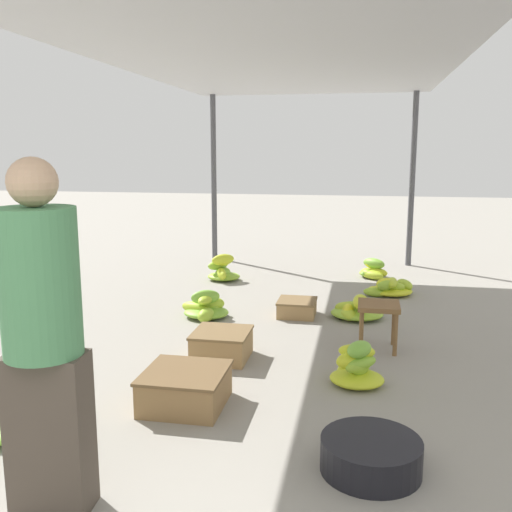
{
  "coord_description": "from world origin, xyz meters",
  "views": [
    {
      "loc": [
        0.79,
        -1.3,
        1.65
      ],
      "look_at": [
        0.0,
        2.86,
        0.86
      ],
      "focal_mm": 40.0,
      "sensor_mm": 36.0,
      "label": 1
    }
  ],
  "objects_px": {
    "banana_pile_right_3": "(372,271)",
    "crate_far": "(297,308)",
    "stool": "(379,312)",
    "basin_black": "(371,455)",
    "banana_pile_right_1": "(357,367)",
    "banana_pile_right_0": "(390,288)",
    "crate_near": "(222,345)",
    "banana_pile_left_2": "(223,271)",
    "crate_mid": "(185,388)",
    "vendor_foreground": "(43,335)",
    "banana_pile_right_2": "(356,310)",
    "banana_pile_left_1": "(206,308)",
    "banana_pile_left_0": "(25,421)"
  },
  "relations": [
    {
      "from": "banana_pile_right_3",
      "to": "crate_far",
      "type": "relative_size",
      "value": 1.3
    },
    {
      "from": "stool",
      "to": "basin_black",
      "type": "distance_m",
      "value": 1.91
    },
    {
      "from": "crate_far",
      "to": "banana_pile_right_1",
      "type": "bearing_deg",
      "value": -69.33
    },
    {
      "from": "banana_pile_right_3",
      "to": "basin_black",
      "type": "bearing_deg",
      "value": -90.71
    },
    {
      "from": "banana_pile_right_0",
      "to": "crate_near",
      "type": "relative_size",
      "value": 1.35
    },
    {
      "from": "banana_pile_right_3",
      "to": "crate_near",
      "type": "bearing_deg",
      "value": -110.65
    },
    {
      "from": "banana_pile_right_3",
      "to": "crate_near",
      "type": "relative_size",
      "value": 1.11
    },
    {
      "from": "banana_pile_left_2",
      "to": "crate_near",
      "type": "height_order",
      "value": "banana_pile_left_2"
    },
    {
      "from": "crate_near",
      "to": "crate_mid",
      "type": "xyz_separation_m",
      "value": [
        -0.02,
        -0.88,
        0.01
      ]
    },
    {
      "from": "crate_near",
      "to": "crate_mid",
      "type": "distance_m",
      "value": 0.88
    },
    {
      "from": "vendor_foreground",
      "to": "banana_pile_right_3",
      "type": "height_order",
      "value": "vendor_foreground"
    },
    {
      "from": "banana_pile_left_2",
      "to": "crate_near",
      "type": "relative_size",
      "value": 1.03
    },
    {
      "from": "vendor_foreground",
      "to": "banana_pile_left_2",
      "type": "distance_m",
      "value": 4.81
    },
    {
      "from": "banana_pile_right_2",
      "to": "crate_mid",
      "type": "relative_size",
      "value": 0.98
    },
    {
      "from": "crate_near",
      "to": "banana_pile_right_3",
      "type": "bearing_deg",
      "value": 69.35
    },
    {
      "from": "banana_pile_left_1",
      "to": "banana_pile_right_2",
      "type": "bearing_deg",
      "value": 9.98
    },
    {
      "from": "banana_pile_right_0",
      "to": "banana_pile_right_1",
      "type": "xyz_separation_m",
      "value": [
        -0.33,
        -2.65,
        0.05
      ]
    },
    {
      "from": "vendor_foreground",
      "to": "stool",
      "type": "distance_m",
      "value": 2.96
    },
    {
      "from": "banana_pile_left_0",
      "to": "banana_pile_right_3",
      "type": "relative_size",
      "value": 0.94
    },
    {
      "from": "banana_pile_left_0",
      "to": "banana_pile_right_3",
      "type": "distance_m",
      "value": 5.08
    },
    {
      "from": "stool",
      "to": "banana_pile_left_1",
      "type": "height_order",
      "value": "stool"
    },
    {
      "from": "banana_pile_left_1",
      "to": "crate_mid",
      "type": "height_order",
      "value": "banana_pile_left_1"
    },
    {
      "from": "basin_black",
      "to": "banana_pile_right_2",
      "type": "xyz_separation_m",
      "value": [
        -0.12,
        2.79,
        -0.01
      ]
    },
    {
      "from": "banana_pile_left_0",
      "to": "banana_pile_left_1",
      "type": "distance_m",
      "value": 2.53
    },
    {
      "from": "banana_pile_right_2",
      "to": "banana_pile_right_0",
      "type": "bearing_deg",
      "value": 69.94
    },
    {
      "from": "banana_pile_right_1",
      "to": "vendor_foreground",
      "type": "bearing_deg",
      "value": -128.67
    },
    {
      "from": "banana_pile_left_2",
      "to": "crate_far",
      "type": "bearing_deg",
      "value": -51.28
    },
    {
      "from": "banana_pile_left_0",
      "to": "banana_pile_right_2",
      "type": "distance_m",
      "value": 3.34
    },
    {
      "from": "vendor_foreground",
      "to": "basin_black",
      "type": "bearing_deg",
      "value": 21.98
    },
    {
      "from": "banana_pile_right_1",
      "to": "banana_pile_right_3",
      "type": "relative_size",
      "value": 0.9
    },
    {
      "from": "banana_pile_left_0",
      "to": "crate_far",
      "type": "bearing_deg",
      "value": 64.55
    },
    {
      "from": "banana_pile_left_0",
      "to": "crate_near",
      "type": "relative_size",
      "value": 1.04
    },
    {
      "from": "banana_pile_right_1",
      "to": "stool",
      "type": "bearing_deg",
      "value": 78.3
    },
    {
      "from": "banana_pile_right_2",
      "to": "crate_mid",
      "type": "bearing_deg",
      "value": -115.66
    },
    {
      "from": "banana_pile_left_0",
      "to": "crate_mid",
      "type": "bearing_deg",
      "value": 32.99
    },
    {
      "from": "vendor_foreground",
      "to": "banana_pile_left_1",
      "type": "height_order",
      "value": "vendor_foreground"
    },
    {
      "from": "basin_black",
      "to": "banana_pile_right_2",
      "type": "height_order",
      "value": "banana_pile_right_2"
    },
    {
      "from": "crate_mid",
      "to": "stool",
      "type": "bearing_deg",
      "value": 46.77
    },
    {
      "from": "banana_pile_left_1",
      "to": "banana_pile_right_0",
      "type": "height_order",
      "value": "banana_pile_left_1"
    },
    {
      "from": "crate_mid",
      "to": "vendor_foreground",
      "type": "bearing_deg",
      "value": -103.21
    },
    {
      "from": "banana_pile_left_0",
      "to": "crate_far",
      "type": "relative_size",
      "value": 1.22
    },
    {
      "from": "vendor_foreground",
      "to": "banana_pile_right_0",
      "type": "distance_m",
      "value": 4.74
    },
    {
      "from": "vendor_foreground",
      "to": "stool",
      "type": "xyz_separation_m",
      "value": [
        1.52,
        2.48,
        -0.52
      ]
    },
    {
      "from": "banana_pile_right_1",
      "to": "crate_far",
      "type": "relative_size",
      "value": 1.17
    },
    {
      "from": "banana_pile_right_3",
      "to": "crate_far",
      "type": "xyz_separation_m",
      "value": [
        -0.77,
        -1.93,
        -0.01
      ]
    },
    {
      "from": "banana_pile_right_2",
      "to": "banana_pile_right_3",
      "type": "xyz_separation_m",
      "value": [
        0.17,
        1.89,
        0.01
      ]
    },
    {
      "from": "basin_black",
      "to": "banana_pile_left_0",
      "type": "relative_size",
      "value": 1.13
    },
    {
      "from": "banana_pile_right_2",
      "to": "banana_pile_right_3",
      "type": "distance_m",
      "value": 1.9
    },
    {
      "from": "banana_pile_right_0",
      "to": "crate_mid",
      "type": "bearing_deg",
      "value": -113.99
    },
    {
      "from": "banana_pile_left_1",
      "to": "banana_pile_left_2",
      "type": "relative_size",
      "value": 1.14
    }
  ]
}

